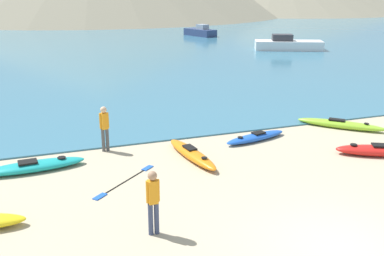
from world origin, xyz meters
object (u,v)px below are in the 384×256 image
object	(u,v)px
kayak_on_sand_2	(256,137)
loose_paddle	(125,181)
moored_boat_2	(288,44)
person_near_foreground	(153,199)
kayak_on_sand_4	(341,124)
kayak_on_sand_3	(375,150)
moored_boat_1	(200,32)
kayak_on_sand_1	(33,166)
person_near_waterline	(104,126)
kayak_on_sand_0	(192,154)

from	to	relation	value
kayak_on_sand_2	loose_paddle	size ratio (longest dim) A/B	1.27
moored_boat_2	person_near_foreground	bearing A→B (deg)	-126.49
kayak_on_sand_4	moored_boat_2	size ratio (longest dim) A/B	0.47
kayak_on_sand_3	loose_paddle	world-z (taller)	kayak_on_sand_3
person_near_foreground	moored_boat_1	xyz separation A→B (m)	(16.20, 40.00, -0.40)
kayak_on_sand_3	moored_boat_1	distance (m)	38.34
kayak_on_sand_2	kayak_on_sand_4	size ratio (longest dim) A/B	0.95
kayak_on_sand_1	kayak_on_sand_3	distance (m)	11.47
kayak_on_sand_1	person_near_foreground	size ratio (longest dim) A/B	2.02
loose_paddle	person_near_foreground	bearing A→B (deg)	-89.15
moored_boat_1	loose_paddle	bearing A→B (deg)	-113.80
kayak_on_sand_3	person_near_waterline	distance (m)	9.45
kayak_on_sand_0	person_near_foreground	world-z (taller)	person_near_foreground
kayak_on_sand_3	moored_boat_1	world-z (taller)	moored_boat_1
person_near_foreground	kayak_on_sand_3	bearing A→B (deg)	15.90
kayak_on_sand_1	moored_boat_2	world-z (taller)	moored_boat_2
kayak_on_sand_0	moored_boat_2	world-z (taller)	moored_boat_2
kayak_on_sand_1	person_near_waterline	size ratio (longest dim) A/B	1.99
kayak_on_sand_1	loose_paddle	size ratio (longest dim) A/B	1.48
kayak_on_sand_1	moored_boat_1	distance (m)	39.77
kayak_on_sand_0	moored_boat_1	size ratio (longest dim) A/B	0.74
kayak_on_sand_2	person_near_foreground	world-z (taller)	person_near_foreground
kayak_on_sand_0	person_near_foreground	bearing A→B (deg)	-119.98
kayak_on_sand_0	moored_boat_2	size ratio (longest dim) A/B	0.52
kayak_on_sand_0	kayak_on_sand_3	size ratio (longest dim) A/B	1.22
person_near_foreground	loose_paddle	xyz separation A→B (m)	(-0.05, 3.16, -0.91)
kayak_on_sand_1	kayak_on_sand_3	world-z (taller)	kayak_on_sand_3
kayak_on_sand_3	person_near_foreground	xyz separation A→B (m)	(-8.56, -2.44, 0.74)
kayak_on_sand_1	moored_boat_2	size ratio (longest dim) A/B	0.52
kayak_on_sand_1	kayak_on_sand_4	world-z (taller)	kayak_on_sand_4
moored_boat_2	moored_boat_1	bearing A→B (deg)	103.80
kayak_on_sand_3	person_near_foreground	size ratio (longest dim) A/B	1.66
kayak_on_sand_0	kayak_on_sand_2	xyz separation A→B (m)	(2.90, 0.92, -0.03)
moored_boat_1	kayak_on_sand_3	bearing A→B (deg)	-101.50
kayak_on_sand_0	moored_boat_2	xyz separation A→B (m)	(17.05, 22.10, 0.38)
kayak_on_sand_4	person_near_waterline	distance (m)	9.64
kayak_on_sand_1	kayak_on_sand_4	xyz separation A→B (m)	(12.05, 0.46, 0.01)
kayak_on_sand_2	moored_boat_1	size ratio (longest dim) A/B	0.63
moored_boat_1	loose_paddle	world-z (taller)	moored_boat_1
kayak_on_sand_2	loose_paddle	world-z (taller)	kayak_on_sand_2
person_near_foreground	person_near_waterline	size ratio (longest dim) A/B	0.98
kayak_on_sand_0	loose_paddle	world-z (taller)	kayak_on_sand_0
kayak_on_sand_4	person_near_foreground	size ratio (longest dim) A/B	1.81
kayak_on_sand_3	person_near_foreground	world-z (taller)	person_near_foreground
loose_paddle	kayak_on_sand_4	bearing A→B (deg)	13.50
kayak_on_sand_2	kayak_on_sand_3	bearing A→B (deg)	-41.35
kayak_on_sand_1	kayak_on_sand_0	bearing A→B (deg)	-7.43
kayak_on_sand_0	loose_paddle	size ratio (longest dim) A/B	1.48
kayak_on_sand_0	kayak_on_sand_4	distance (m)	7.03
person_near_waterline	kayak_on_sand_0	bearing A→B (deg)	-32.48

